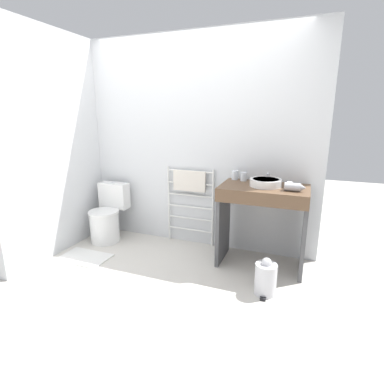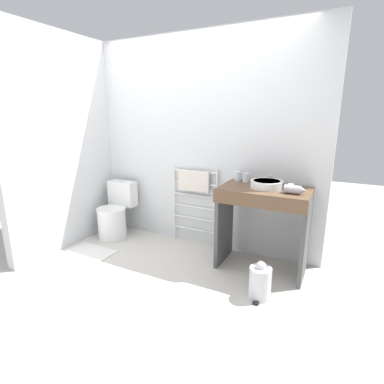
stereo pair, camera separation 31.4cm
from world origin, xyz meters
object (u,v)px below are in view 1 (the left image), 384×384
at_px(towel_radiator, 190,190).
at_px(trash_bin, 266,278).
at_px(hair_dryer, 294,187).
at_px(toilet, 107,217).
at_px(sink_basin, 266,182).
at_px(cup_near_edge, 244,177).
at_px(cup_near_wall, 235,175).

distance_m(towel_radiator, trash_bin, 1.43).
bearing_deg(hair_dryer, towel_radiator, 164.20).
xyz_separation_m(toilet, towel_radiator, (1.04, 0.28, 0.39)).
distance_m(sink_basin, trash_bin, 0.95).
bearing_deg(toilet, trash_bin, -13.84).
bearing_deg(hair_dryer, toilet, 178.28).
height_order(towel_radiator, trash_bin, towel_radiator).
bearing_deg(cup_near_edge, toilet, -173.16).
height_order(toilet, cup_near_edge, cup_near_edge).
height_order(sink_basin, hair_dryer, hair_dryer).
relative_size(sink_basin, trash_bin, 0.91).
bearing_deg(toilet, cup_near_wall, 8.24).
xyz_separation_m(toilet, trash_bin, (2.10, -0.52, -0.15)).
bearing_deg(trash_bin, toilet, 166.16).
xyz_separation_m(sink_basin, cup_near_wall, (-0.37, 0.20, 0.01)).
bearing_deg(cup_near_wall, towel_radiator, 175.66).
distance_m(toilet, trash_bin, 2.17).
height_order(toilet, hair_dryer, hair_dryer).
relative_size(towel_radiator, cup_near_wall, 9.33).
relative_size(hair_dryer, trash_bin, 0.55).
distance_m(toilet, cup_near_edge, 1.84).
bearing_deg(toilet, hair_dryer, -1.72).
bearing_deg(trash_bin, hair_dryer, 70.71).
distance_m(hair_dryer, trash_bin, 0.91).
relative_size(toilet, cup_near_wall, 7.09).
bearing_deg(cup_near_edge, hair_dryer, -26.67).
height_order(toilet, towel_radiator, towel_radiator).
relative_size(sink_basin, cup_near_edge, 3.34).
xyz_separation_m(towel_radiator, hair_dryer, (1.22, -0.34, 0.23)).
xyz_separation_m(towel_radiator, cup_near_edge, (0.67, -0.07, 0.24)).
bearing_deg(towel_radiator, cup_near_edge, -6.01).
relative_size(towel_radiator, hair_dryer, 4.92).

